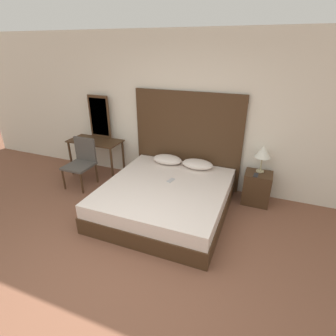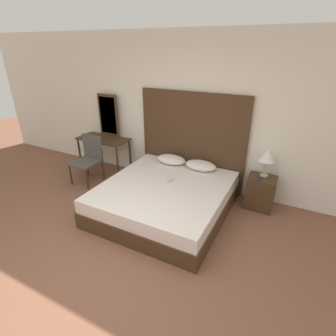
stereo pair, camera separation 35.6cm
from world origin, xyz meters
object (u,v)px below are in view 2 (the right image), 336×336
Objects in this scene: phone_on_bed at (171,181)px; chair at (89,157)px; table_lamp at (267,156)px; nightstand at (260,192)px; phone_on_nightstand at (259,179)px; bed at (165,198)px; vanity_desk at (104,144)px.

chair is at bearing 176.71° from phone_on_bed.
nightstand is at bearing -95.02° from table_lamp.
phone_on_bed is 1.05× the size of phone_on_nightstand.
nightstand is (1.30, 0.63, -0.20)m from phone_on_bed.
bed is at bearing -146.63° from table_lamp.
nightstand is at bearing 64.46° from phone_on_nightstand.
bed is 4.43× the size of table_lamp.
nightstand is 3.18m from chair.
phone_on_nightstand is at bearing -106.93° from table_lamp.
phone_on_nightstand is (1.28, 0.71, 0.32)m from bed.
nightstand is 3.16m from vanity_desk.
bed is at bearing -99.01° from phone_on_bed.
bed is 1.90× the size of vanity_desk.
vanity_desk is at bearing 162.76° from phone_on_bed.
phone_on_nightstand is at bearing -115.54° from nightstand.
chair reaches higher than phone_on_nightstand.
nightstand is at bearing 1.06° from vanity_desk.
phone_on_nightstand is 3.10m from vanity_desk.
chair is at bearing -170.49° from nightstand.
table_lamp reaches higher than bed.
chair reaches higher than phone_on_bed.
nightstand is 1.20× the size of table_lamp.
vanity_desk reaches higher than bed.
chair is at bearing -169.19° from table_lamp.
phone_on_bed is 0.15× the size of vanity_desk.
vanity_desk reaches higher than nightstand.
chair reaches higher than vanity_desk.
phone_on_nightstand is 0.15× the size of vanity_desk.
phone_on_bed is at bearing -3.29° from chair.
bed is 1.50m from phone_on_nightstand.
table_lamp is 3.22m from chair.
table_lamp reaches higher than chair.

